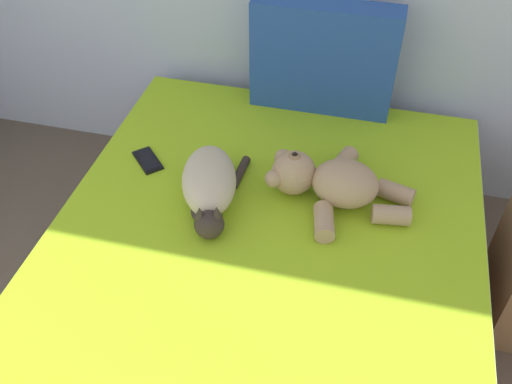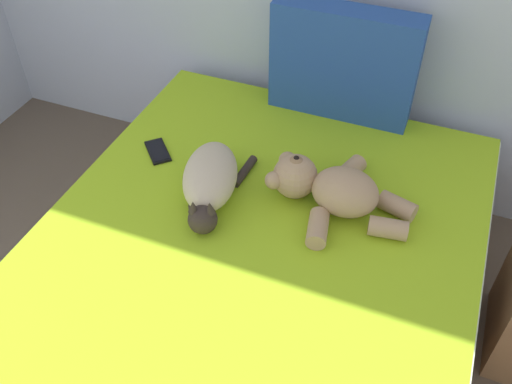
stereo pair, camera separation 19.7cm
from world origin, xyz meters
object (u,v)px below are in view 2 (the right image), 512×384
object	(u,v)px
cat	(210,180)
teddy_bear	(330,189)
patterned_cushion	(343,64)
bed	(247,300)
cell_phone	(158,151)

from	to	relation	value
cat	teddy_bear	world-z (taller)	teddy_bear
patterned_cushion	bed	bearing A→B (deg)	-93.65
patterned_cushion	cat	world-z (taller)	patterned_cushion
bed	teddy_bear	xyz separation A→B (m)	(0.18, 0.32, 0.32)
bed	cell_phone	world-z (taller)	cell_phone
teddy_bear	bed	bearing A→B (deg)	-119.04
cat	patterned_cushion	bearing A→B (deg)	67.23
bed	patterned_cushion	xyz separation A→B (m)	(0.06, 0.88, 0.48)
cell_phone	bed	bearing A→B (deg)	-34.16
bed	cat	bearing A→B (deg)	136.95
cell_phone	teddy_bear	bearing A→B (deg)	-2.49
bed	cat	size ratio (longest dim) A/B	4.39
bed	patterned_cushion	bearing A→B (deg)	86.35
bed	teddy_bear	bearing A→B (deg)	60.96
bed	cell_phone	bearing A→B (deg)	145.84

